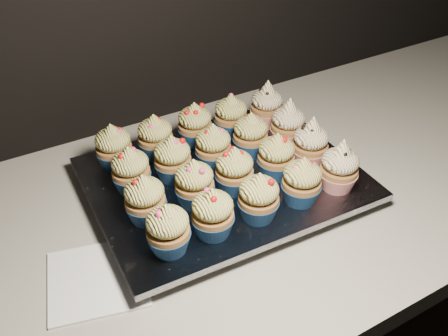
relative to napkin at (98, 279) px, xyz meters
name	(u,v)px	position (x,y,z in m)	size (l,w,h in m)	color
cabinet	(277,327)	(0.39, 0.07, -0.47)	(2.40, 0.60, 0.86)	black
worktop	(293,180)	(0.39, 0.07, -0.02)	(2.44, 0.64, 0.04)	beige
napkin	(98,279)	(0.00, 0.00, 0.00)	(0.14, 0.14, 0.00)	white
baking_tray	(224,186)	(0.26, 0.08, 0.01)	(0.41, 0.31, 0.02)	black
foil_lining	(224,178)	(0.26, 0.08, 0.03)	(0.44, 0.34, 0.01)	silver
cupcake_0	(168,229)	(0.10, -0.03, 0.07)	(0.06, 0.06, 0.08)	navy
cupcake_1	(213,213)	(0.17, -0.03, 0.07)	(0.06, 0.06, 0.08)	navy
cupcake_2	(259,197)	(0.25, -0.03, 0.07)	(0.06, 0.06, 0.08)	navy
cupcake_3	(302,181)	(0.33, -0.03, 0.07)	(0.06, 0.06, 0.08)	navy
cupcake_4	(339,167)	(0.40, -0.04, 0.07)	(0.06, 0.06, 0.10)	red
cupcake_5	(145,199)	(0.10, 0.05, 0.07)	(0.06, 0.06, 0.08)	navy
cupcake_6	(194,183)	(0.18, 0.05, 0.07)	(0.06, 0.06, 0.08)	navy
cupcake_7	(234,171)	(0.25, 0.04, 0.07)	(0.06, 0.06, 0.08)	navy
cupcake_8	(276,156)	(0.33, 0.04, 0.07)	(0.06, 0.06, 0.08)	navy
cupcake_9	(311,144)	(0.40, 0.04, 0.07)	(0.06, 0.06, 0.10)	red
cupcake_10	(131,170)	(0.11, 0.13, 0.07)	(0.06, 0.06, 0.08)	navy
cupcake_11	(173,159)	(0.18, 0.12, 0.07)	(0.06, 0.06, 0.08)	navy
cupcake_12	(213,147)	(0.25, 0.12, 0.07)	(0.06, 0.06, 0.08)	navy
cupcake_13	(250,135)	(0.33, 0.12, 0.07)	(0.06, 0.06, 0.08)	navy
cupcake_14	(288,124)	(0.41, 0.11, 0.07)	(0.06, 0.06, 0.10)	red
cupcake_15	(114,147)	(0.11, 0.20, 0.07)	(0.06, 0.06, 0.08)	navy
cupcake_16	(155,137)	(0.18, 0.20, 0.07)	(0.06, 0.06, 0.08)	navy
cupcake_17	(195,125)	(0.26, 0.20, 0.07)	(0.06, 0.06, 0.08)	navy
cupcake_18	(231,116)	(0.33, 0.19, 0.07)	(0.06, 0.06, 0.08)	navy
cupcake_19	(267,106)	(0.41, 0.19, 0.07)	(0.06, 0.06, 0.10)	red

